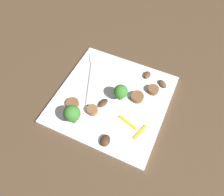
{
  "coord_description": "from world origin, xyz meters",
  "views": [
    {
      "loc": [
        -0.28,
        -0.13,
        0.48
      ],
      "look_at": [
        0.0,
        0.0,
        0.01
      ],
      "focal_mm": 35.28,
      "sensor_mm": 36.0,
      "label": 1
    }
  ],
  "objects_px": {
    "sausage_slice_0": "(92,110)",
    "sausage_slice_1": "(137,97)",
    "fork": "(91,73)",
    "mushroom_3": "(103,103)",
    "mushroom_0": "(163,84)",
    "pepper_strip_0": "(128,123)",
    "sausage_slice_2": "(153,90)",
    "pepper_strip_1": "(140,132)",
    "mushroom_2": "(105,141)",
    "plate": "(112,99)",
    "mushroom_1": "(147,75)",
    "sausage_slice_3": "(73,103)",
    "broccoli_floret_0": "(121,92)",
    "broccoli_floret_1": "(72,114)"
  },
  "relations": [
    {
      "from": "sausage_slice_1",
      "to": "pepper_strip_0",
      "type": "bearing_deg",
      "value": -175.71
    },
    {
      "from": "plate",
      "to": "mushroom_2",
      "type": "bearing_deg",
      "value": -162.43
    },
    {
      "from": "pepper_strip_0",
      "to": "broccoli_floret_1",
      "type": "bearing_deg",
      "value": 112.89
    },
    {
      "from": "plate",
      "to": "mushroom_1",
      "type": "relative_size",
      "value": 10.58
    },
    {
      "from": "plate",
      "to": "mushroom_3",
      "type": "xyz_separation_m",
      "value": [
        -0.03,
        0.01,
        0.01
      ]
    },
    {
      "from": "sausage_slice_0",
      "to": "pepper_strip_1",
      "type": "xyz_separation_m",
      "value": [
        -0.0,
        -0.13,
        -0.01
      ]
    },
    {
      "from": "mushroom_2",
      "to": "broccoli_floret_0",
      "type": "bearing_deg",
      "value": 7.43
    },
    {
      "from": "mushroom_3",
      "to": "mushroom_0",
      "type": "bearing_deg",
      "value": -44.23
    },
    {
      "from": "mushroom_2",
      "to": "mushroom_3",
      "type": "bearing_deg",
      "value": 29.02
    },
    {
      "from": "sausage_slice_2",
      "to": "mushroom_3",
      "type": "distance_m",
      "value": 0.13
    },
    {
      "from": "plate",
      "to": "pepper_strip_1",
      "type": "bearing_deg",
      "value": -120.9
    },
    {
      "from": "plate",
      "to": "pepper_strip_0",
      "type": "bearing_deg",
      "value": -127.41
    },
    {
      "from": "sausage_slice_0",
      "to": "sausage_slice_1",
      "type": "distance_m",
      "value": 0.12
    },
    {
      "from": "plate",
      "to": "sausage_slice_3",
      "type": "distance_m",
      "value": 0.1
    },
    {
      "from": "fork",
      "to": "mushroom_3",
      "type": "distance_m",
      "value": 0.1
    },
    {
      "from": "sausage_slice_0",
      "to": "sausage_slice_1",
      "type": "relative_size",
      "value": 0.82
    },
    {
      "from": "broccoli_floret_0",
      "to": "mushroom_2",
      "type": "relative_size",
      "value": 1.69
    },
    {
      "from": "sausage_slice_3",
      "to": "mushroom_3",
      "type": "bearing_deg",
      "value": -63.76
    },
    {
      "from": "broccoli_floret_0",
      "to": "mushroom_2",
      "type": "distance_m",
      "value": 0.12
    },
    {
      "from": "fork",
      "to": "sausage_slice_1",
      "type": "relative_size",
      "value": 5.26
    },
    {
      "from": "fork",
      "to": "sausage_slice_2",
      "type": "distance_m",
      "value": 0.17
    },
    {
      "from": "sausage_slice_0",
      "to": "plate",
      "type": "bearing_deg",
      "value": -25.4
    },
    {
      "from": "mushroom_1",
      "to": "sausage_slice_0",
      "type": "bearing_deg",
      "value": 152.89
    },
    {
      "from": "sausage_slice_2",
      "to": "mushroom_2",
      "type": "distance_m",
      "value": 0.18
    },
    {
      "from": "sausage_slice_2",
      "to": "sausage_slice_1",
      "type": "bearing_deg",
      "value": 142.41
    },
    {
      "from": "fork",
      "to": "sausage_slice_3",
      "type": "xyz_separation_m",
      "value": [
        -0.11,
        -0.01,
        0.0
      ]
    },
    {
      "from": "fork",
      "to": "broccoli_floret_1",
      "type": "relative_size",
      "value": 2.98
    },
    {
      "from": "broccoli_floret_1",
      "to": "mushroom_3",
      "type": "height_order",
      "value": "broccoli_floret_1"
    },
    {
      "from": "mushroom_0",
      "to": "mushroom_3",
      "type": "distance_m",
      "value": 0.17
    },
    {
      "from": "mushroom_0",
      "to": "pepper_strip_0",
      "type": "relative_size",
      "value": 0.57
    },
    {
      "from": "mushroom_1",
      "to": "mushroom_3",
      "type": "distance_m",
      "value": 0.15
    },
    {
      "from": "mushroom_1",
      "to": "fork",
      "type": "bearing_deg",
      "value": 112.03
    },
    {
      "from": "mushroom_3",
      "to": "sausage_slice_2",
      "type": "bearing_deg",
      "value": -48.4
    },
    {
      "from": "fork",
      "to": "mushroom_3",
      "type": "bearing_deg",
      "value": -157.64
    },
    {
      "from": "sausage_slice_2",
      "to": "pepper_strip_0",
      "type": "relative_size",
      "value": 0.56
    },
    {
      "from": "sausage_slice_2",
      "to": "fork",
      "type": "bearing_deg",
      "value": 95.01
    },
    {
      "from": "sausage_slice_3",
      "to": "mushroom_0",
      "type": "height_order",
      "value": "sausage_slice_3"
    },
    {
      "from": "sausage_slice_0",
      "to": "sausage_slice_2",
      "type": "bearing_deg",
      "value": -43.67
    },
    {
      "from": "fork",
      "to": "mushroom_1",
      "type": "relative_size",
      "value": 6.6
    },
    {
      "from": "fork",
      "to": "mushroom_2",
      "type": "xyz_separation_m",
      "value": [
        -0.16,
        -0.12,
        0.0
      ]
    },
    {
      "from": "broccoli_floret_0",
      "to": "mushroom_1",
      "type": "xyz_separation_m",
      "value": [
        0.1,
        -0.04,
        -0.03
      ]
    },
    {
      "from": "mushroom_3",
      "to": "pepper_strip_0",
      "type": "relative_size",
      "value": 0.6
    },
    {
      "from": "fork",
      "to": "mushroom_0",
      "type": "height_order",
      "value": "mushroom_0"
    },
    {
      "from": "plate",
      "to": "mushroom_0",
      "type": "bearing_deg",
      "value": -47.81
    },
    {
      "from": "sausage_slice_1",
      "to": "pepper_strip_1",
      "type": "distance_m",
      "value": 0.09
    },
    {
      "from": "sausage_slice_0",
      "to": "mushroom_2",
      "type": "height_order",
      "value": "same"
    },
    {
      "from": "sausage_slice_0",
      "to": "sausage_slice_3",
      "type": "height_order",
      "value": "sausage_slice_0"
    },
    {
      "from": "mushroom_2",
      "to": "mushroom_3",
      "type": "distance_m",
      "value": 0.1
    },
    {
      "from": "mushroom_2",
      "to": "pepper_strip_1",
      "type": "height_order",
      "value": "mushroom_2"
    },
    {
      "from": "mushroom_2",
      "to": "pepper_strip_0",
      "type": "xyz_separation_m",
      "value": [
        0.06,
        -0.03,
        -0.0
      ]
    }
  ]
}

